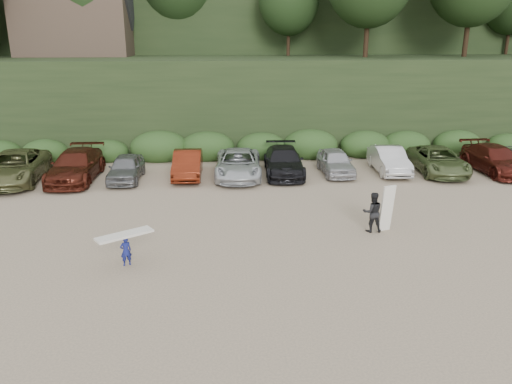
{
  "coord_description": "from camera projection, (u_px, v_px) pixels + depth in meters",
  "views": [
    {
      "loc": [
        -1.7,
        -16.59,
        7.46
      ],
      "look_at": [
        -0.13,
        3.0,
        1.3
      ],
      "focal_mm": 35.0,
      "sensor_mm": 36.0,
      "label": 1
    }
  ],
  "objects": [
    {
      "name": "ground",
      "position": [
        266.0,
        251.0,
        18.14
      ],
      "size": [
        120.0,
        120.0,
        0.0
      ],
      "primitive_type": "plane",
      "color": "tan",
      "rests_on": "ground"
    },
    {
      "name": "parked_cars",
      "position": [
        240.0,
        164.0,
        27.42
      ],
      "size": [
        39.1,
        6.07,
        1.64
      ],
      "color": "#AEAEB3",
      "rests_on": "ground"
    },
    {
      "name": "adult_surfer",
      "position": [
        374.0,
        212.0,
        19.69
      ],
      "size": [
        1.26,
        0.65,
        1.92
      ],
      "color": "black",
      "rests_on": "ground"
    },
    {
      "name": "child_surfer",
      "position": [
        125.0,
        244.0,
        16.76
      ],
      "size": [
        1.9,
        1.49,
        1.15
      ],
      "color": "navy",
      "rests_on": "ground"
    }
  ]
}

